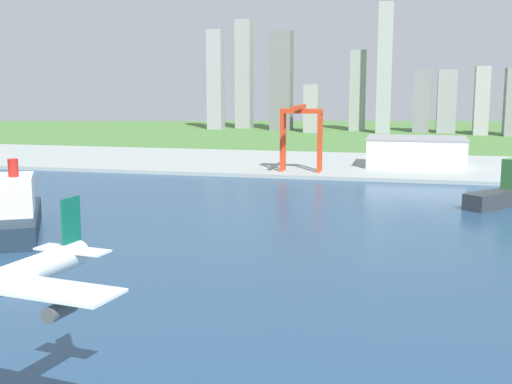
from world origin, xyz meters
TOP-DOWN VIEW (x-y plane):
  - ground_plane at (0.00, 300.00)m, footprint 2400.00×2400.00m
  - water_bay at (0.00, 240.00)m, footprint 840.00×360.00m
  - industrial_pier at (0.00, 490.00)m, footprint 840.00×140.00m
  - cargo_ship at (-95.56, 248.08)m, footprint 46.94×66.62m
  - container_barge at (106.63, 360.83)m, footprint 43.87×49.28m
  - port_crane_red at (-11.72, 438.37)m, footprint 26.45×42.01m
  - warehouse_main at (60.93, 480.85)m, footprint 66.09×41.25m
  - distant_skyline at (-22.51, 820.59)m, footprint 372.38×71.83m

SIDE VIEW (x-z plane):
  - ground_plane at x=0.00m, z-range 0.00..0.00m
  - water_bay at x=0.00m, z-range 0.00..0.15m
  - industrial_pier at x=0.00m, z-range 0.00..2.50m
  - container_barge at x=106.63m, z-range -6.11..22.47m
  - cargo_ship at x=-95.56m, z-range -6.66..24.19m
  - warehouse_main at x=60.93m, z-range 2.52..22.64m
  - port_crane_red at x=-11.72m, z-range 12.00..55.02m
  - distant_skyline at x=-22.51m, z-range -21.70..125.46m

